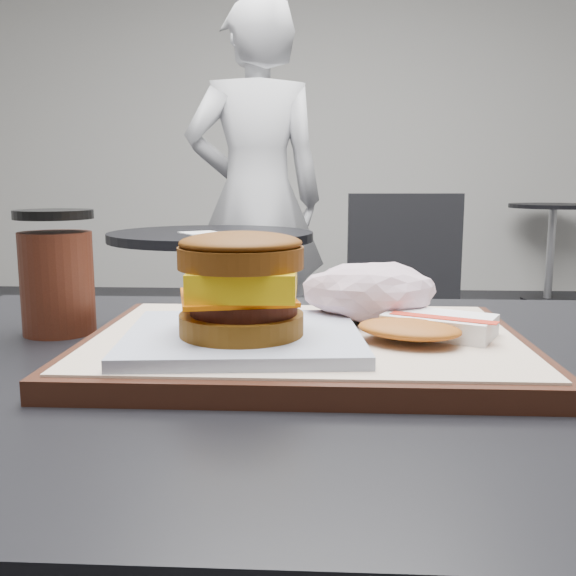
% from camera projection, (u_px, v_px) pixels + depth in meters
% --- Properties ---
extents(customer_table, '(0.80, 0.60, 0.77)m').
position_uv_depth(customer_table, '(288.00, 559.00, 0.58)').
color(customer_table, '#A5A5AA').
rests_on(customer_table, ground).
extents(serving_tray, '(0.38, 0.28, 0.02)m').
position_uv_depth(serving_tray, '(305.00, 345.00, 0.56)').
color(serving_tray, black).
rests_on(serving_tray, customer_table).
extents(breakfast_sandwich, '(0.20, 0.19, 0.09)m').
position_uv_depth(breakfast_sandwich, '(242.00, 297.00, 0.52)').
color(breakfast_sandwich, silver).
rests_on(breakfast_sandwich, serving_tray).
extents(hash_brown, '(0.13, 0.12, 0.02)m').
position_uv_depth(hash_brown, '(426.00, 327.00, 0.54)').
color(hash_brown, white).
rests_on(hash_brown, serving_tray).
extents(crumpled_wrapper, '(0.13, 0.10, 0.06)m').
position_uv_depth(crumpled_wrapper, '(370.00, 291.00, 0.61)').
color(crumpled_wrapper, white).
rests_on(crumpled_wrapper, serving_tray).
extents(coffee_cup, '(0.08, 0.08, 0.12)m').
position_uv_depth(coffee_cup, '(57.00, 277.00, 0.64)').
color(coffee_cup, '#40190F').
rests_on(coffee_cup, customer_table).
extents(neighbor_table, '(0.70, 0.70, 0.75)m').
position_uv_depth(neighbor_table, '(212.00, 289.00, 2.23)').
color(neighbor_table, black).
rests_on(neighbor_table, ground).
extents(napkin, '(0.17, 0.17, 0.00)m').
position_uv_depth(napkin, '(201.00, 233.00, 2.13)').
color(napkin, white).
rests_on(napkin, neighbor_table).
extents(neighbor_chair, '(0.61, 0.45, 0.88)m').
position_uv_depth(neighbor_chair, '(369.00, 298.00, 2.29)').
color(neighbor_chair, '#ADADB2').
rests_on(neighbor_chair, ground).
extents(patron, '(0.69, 0.53, 1.69)m').
position_uv_depth(patron, '(256.00, 199.00, 2.83)').
color(patron, silver).
rests_on(patron, ground).
extents(bg_table_far, '(0.66, 0.66, 0.75)m').
position_uv_depth(bg_table_far, '(552.00, 229.00, 4.92)').
color(bg_table_far, black).
rests_on(bg_table_far, ground).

